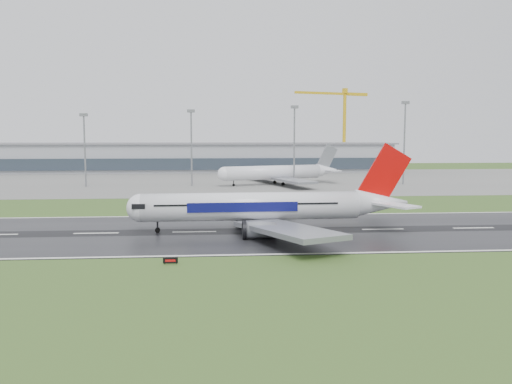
{
  "coord_description": "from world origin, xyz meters",
  "views": [
    {
      "loc": [
        24.49,
        -108.41,
        20.11
      ],
      "look_at": [
        33.76,
        12.0,
        7.0
      ],
      "focal_mm": 37.0,
      "sensor_mm": 36.0,
      "label": 1
    }
  ],
  "objects": [
    {
      "name": "ground",
      "position": [
        0.0,
        0.0,
        0.0
      ],
      "size": [
        520.0,
        520.0,
        0.0
      ],
      "primitive_type": "plane",
      "color": "#32511D",
      "rests_on": "ground"
    },
    {
      "name": "runway",
      "position": [
        0.0,
        0.0,
        0.05
      ],
      "size": [
        400.0,
        45.0,
        0.1
      ],
      "primitive_type": "cube",
      "color": "black",
      "rests_on": "ground"
    },
    {
      "name": "runway_sign",
      "position": [
        17.34,
        -27.01,
        0.52
      ],
      "size": [
        2.27,
        0.94,
        1.04
      ],
      "primitive_type": null,
      "rotation": [
        0.0,
        0.0,
        -0.31
      ],
      "color": "black",
      "rests_on": "ground"
    },
    {
      "name": "parked_airliner",
      "position": [
        49.65,
        103.17,
        8.0
      ],
      "size": [
        67.05,
        64.68,
        15.84
      ],
      "primitive_type": null,
      "rotation": [
        0.0,
        0.0,
        0.32
      ],
      "color": "white",
      "rests_on": "apron"
    },
    {
      "name": "apron",
      "position": [
        0.0,
        125.0,
        0.04
      ],
      "size": [
        400.0,
        130.0,
        0.08
      ],
      "primitive_type": "cube",
      "color": "slate",
      "rests_on": "ground"
    },
    {
      "name": "floodmast_3",
      "position": [
        15.13,
        100.0,
        14.38
      ],
      "size": [
        0.64,
        0.64,
        28.76
      ],
      "primitive_type": "cylinder",
      "color": "gray",
      "rests_on": "ground"
    },
    {
      "name": "terminal",
      "position": [
        0.0,
        185.0,
        7.5
      ],
      "size": [
        240.0,
        36.0,
        15.0
      ],
      "primitive_type": "cube",
      "color": "gray",
      "rests_on": "ground"
    },
    {
      "name": "tower_crane",
      "position": [
        100.57,
        200.0,
        23.49
      ],
      "size": [
        46.44,
        16.68,
        46.97
      ],
      "primitive_type": null,
      "rotation": [
        0.0,
        0.0,
        0.3
      ],
      "color": "gold",
      "rests_on": "ground"
    },
    {
      "name": "main_airliner",
      "position": [
        35.98,
        0.48,
        8.84
      ],
      "size": [
        60.98,
        58.25,
        17.49
      ],
      "primitive_type": null,
      "rotation": [
        0.0,
        0.0,
        0.03
      ],
      "color": "white",
      "rests_on": "runway"
    },
    {
      "name": "floodmast_4",
      "position": [
        55.79,
        100.0,
        15.24
      ],
      "size": [
        0.64,
        0.64,
        30.47
      ],
      "primitive_type": "cylinder",
      "color": "gray",
      "rests_on": "ground"
    },
    {
      "name": "floodmast_5",
      "position": [
        100.65,
        100.0,
        16.18
      ],
      "size": [
        0.64,
        0.64,
        32.37
      ],
      "primitive_type": "cylinder",
      "color": "gray",
      "rests_on": "ground"
    },
    {
      "name": "floodmast_2",
      "position": [
        -25.82,
        100.0,
        13.58
      ],
      "size": [
        0.64,
        0.64,
        27.16
      ],
      "primitive_type": "cylinder",
      "color": "gray",
      "rests_on": "ground"
    }
  ]
}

